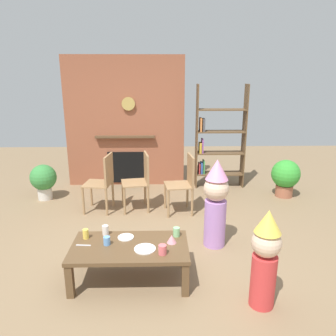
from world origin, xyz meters
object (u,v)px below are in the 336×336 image
paper_cup_center (107,241)px  dining_chair_middle (141,178)px  birthday_cake_slice (172,239)px  child_in_pink (216,201)px  potted_plant_tall (285,176)px  paper_plate_front (126,237)px  paper_cup_near_left (105,230)px  coffee_table (130,250)px  bookshelf (217,141)px  potted_plant_short (44,179)px  child_with_cone_hat (265,257)px  dining_chair_left (103,180)px  paper_plate_rear (145,249)px  paper_cup_near_right (163,250)px  paper_cup_far_left (86,234)px  dining_chair_right (184,180)px  paper_cup_far_right (176,232)px

paper_cup_center → dining_chair_middle: dining_chair_middle is taller
birthday_cake_slice → child_in_pink: size_ratio=0.09×
paper_cup_center → potted_plant_tall: 3.57m
child_in_pink → paper_plate_front: bearing=-8.2°
paper_cup_near_left → potted_plant_tall: bearing=37.4°
coffee_table → bookshelf: bearing=65.1°
bookshelf → birthday_cake_slice: bearing=-107.9°
birthday_cake_slice → potted_plant_short: 3.08m
paper_cup_center → potted_plant_tall: (2.71, 2.33, -0.06)m
bookshelf → coffee_table: 3.28m
child_in_pink → child_with_cone_hat: bearing=68.1°
dining_chair_middle → potted_plant_short: size_ratio=1.49×
dining_chair_left → potted_plant_short: (-1.10, 0.52, -0.16)m
paper_cup_near_left → potted_plant_tall: 3.48m
paper_plate_rear → child_in_pink: size_ratio=0.19×
bookshelf → potted_plant_short: (-3.02, -0.62, -0.52)m
paper_cup_near_left → paper_cup_near_right: (0.61, -0.41, -0.01)m
paper_cup_far_left → dining_chair_left: (-0.08, 1.62, 0.07)m
coffee_table → dining_chair_right: bearing=68.4°
potted_plant_tall → potted_plant_short: size_ratio=1.07×
dining_chair_right → paper_cup_center: bearing=55.0°
dining_chair_right → paper_plate_rear: bearing=67.2°
coffee_table → paper_cup_near_left: bearing=139.6°
bookshelf → paper_cup_far_right: bearing=-107.7°
bookshelf → paper_cup_near_left: bookshelf is taller
paper_plate_front → child_with_cone_hat: (1.30, -0.59, 0.11)m
paper_cup_far_right → potted_plant_short: bearing=135.3°
paper_cup_near_left → potted_plant_short: 2.49m
dining_chair_middle → child_in_pink: bearing=120.1°
dining_chair_middle → potted_plant_short: bearing=-25.4°
dining_chair_left → potted_plant_tall: (3.04, 0.56, -0.14)m
dining_chair_right → potted_plant_tall: (1.80, 0.64, -0.14)m
paper_cup_far_right → potted_plant_tall: potted_plant_tall is taller
dining_chair_left → dining_chair_middle: bearing=-166.6°
paper_cup_near_right → coffee_table: bearing=152.8°
paper_cup_far_right → paper_plate_rear: paper_cup_far_right is taller
coffee_table → dining_chair_middle: 1.86m
paper_plate_front → potted_plant_tall: size_ratio=0.26×
paper_plate_rear → bookshelf: bearing=68.3°
paper_plate_front → potted_plant_short: bearing=126.8°
paper_cup_near_left → potted_plant_short: potted_plant_short is taller
paper_cup_far_left → child_with_cone_hat: child_with_cone_hat is taller
paper_cup_near_left → potted_plant_tall: (2.76, 2.11, -0.07)m
coffee_table → potted_plant_tall: size_ratio=1.82×
paper_plate_front → dining_chair_middle: 1.69m
paper_cup_near_right → birthday_cake_slice: (0.10, 0.22, -0.00)m
dining_chair_left → paper_plate_front: bearing=114.6°
bookshelf → potted_plant_short: size_ratio=3.14×
dining_chair_middle → dining_chair_left: bearing=-3.9°
birthday_cake_slice → dining_chair_right: size_ratio=0.11×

